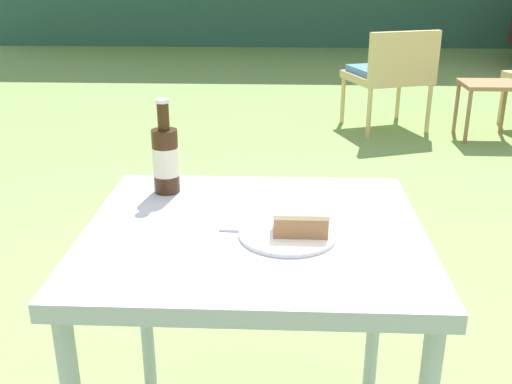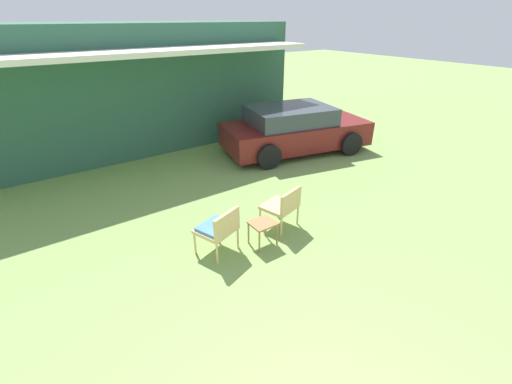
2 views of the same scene
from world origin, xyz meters
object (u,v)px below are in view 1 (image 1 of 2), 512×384
patio_table (254,259)px  garden_side_table (489,91)px  cake_on_plate (294,227)px  cola_bottle_near (166,158)px  wicker_chair_cushioned (391,72)px

patio_table → garden_side_table: bearing=63.8°
cake_on_plate → patio_table: bearing=156.6°
patio_table → cola_bottle_near: size_ratio=3.12×
wicker_chair_cushioned → cake_on_plate: wicker_chair_cushioned is taller
garden_side_table → cake_on_plate: (-1.53, -3.34, 0.37)m
garden_side_table → cake_on_plate: cake_on_plate is taller
garden_side_table → cola_bottle_near: (-1.86, -3.07, 0.44)m
wicker_chair_cushioned → garden_side_table: wicker_chair_cushioned is taller
wicker_chair_cushioned → patio_table: 3.66m
garden_side_table → cake_on_plate: bearing=-114.6°
garden_side_table → wicker_chair_cushioned: bearing=161.2°
patio_table → wicker_chair_cushioned: bearing=75.5°
cake_on_plate → cola_bottle_near: bearing=141.8°
wicker_chair_cushioned → garden_side_table: (0.71, -0.24, -0.10)m
garden_side_table → patio_table: patio_table is taller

